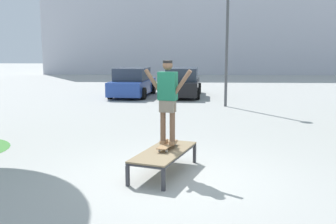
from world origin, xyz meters
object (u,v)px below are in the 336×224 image
Objects in this scene: skate_box at (164,153)px; skateboard at (168,145)px; light_post at (228,16)px; car_black at (182,83)px; skater at (168,96)px; car_blue at (133,83)px.

skate_box is 0.23m from skateboard.
car_black is at bearing 118.29° from light_post.
skate_box is 1.13m from skater.
skater is at bearing -90.54° from car_black.
skate_box is at bearing -108.14° from skater.
car_blue is 1.01× the size of car_black.
car_black is 0.74× the size of light_post.
car_blue is 6.54m from light_post.
skater is 0.40× the size of car_black.
skateboard reaches higher than skate_box.
skater is 0.39× the size of car_blue.
car_blue is 2.63m from car_black.
skateboard is at bearing -106.55° from skater.
light_post is at bearing -61.71° from car_black.
skate_box is at bearing -108.16° from skateboard.
skate_box is 0.48× the size of car_black.
car_blue reaches higher than skateboard.
light_post is (2.05, 9.12, 3.29)m from skateboard.
skateboard is 0.19× the size of car_black.
car_black is 5.14m from light_post.
car_blue is at bearing -178.02° from car_black.
skateboard is 12.86m from car_blue.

